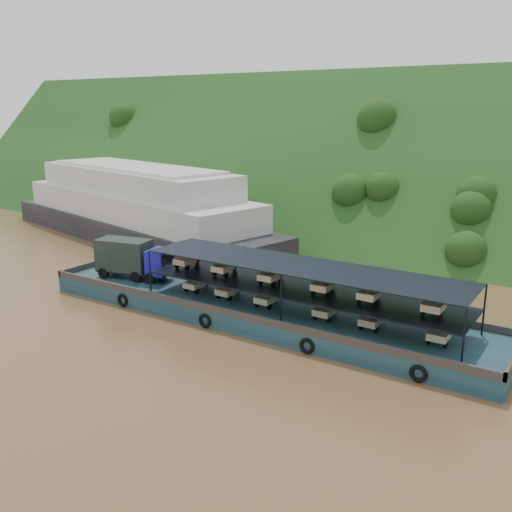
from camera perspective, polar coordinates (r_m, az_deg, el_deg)
The scene contains 4 objects.
ground at distance 43.80m, azimuth 0.06°, elevation -5.24°, with size 160.00×160.00×0.00m, color brown.
hillside at distance 75.54m, azimuth 15.10°, elevation 2.71°, with size 140.00×28.00×28.00m, color #163914.
cargo_barge at distance 41.76m, azimuth -0.86°, elevation -4.65°, with size 35.00×7.18×4.54m.
passenger_ferry at distance 68.52m, azimuth -11.87°, elevation 4.86°, with size 43.16×19.68×8.48m.
Camera 1 is at (22.41, -34.59, 14.82)m, focal length 40.00 mm.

